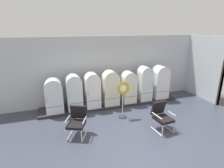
{
  "coord_description": "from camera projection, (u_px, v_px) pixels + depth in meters",
  "views": [
    {
      "loc": [
        -2.48,
        -4.3,
        3.43
      ],
      "look_at": [
        -0.05,
        2.75,
        1.09
      ],
      "focal_mm": 29.02,
      "sensor_mm": 36.0,
      "label": 1
    }
  ],
  "objects": [
    {
      "name": "ground",
      "position": [
        142.0,
        142.0,
        5.68
      ],
      "size": [
        12.0,
        10.0,
        0.05
      ],
      "primitive_type": "cube",
      "color": "#383D4B"
    },
    {
      "name": "refrigerator_6",
      "position": [
        160.0,
        81.0,
        8.79
      ],
      "size": [
        0.71,
        0.68,
        1.59
      ],
      "color": "white",
      "rests_on": "display_plinth"
    },
    {
      "name": "refrigerator_3",
      "position": [
        110.0,
        87.0,
        7.97
      ],
      "size": [
        0.69,
        0.61,
        1.54
      ],
      "color": "silver",
      "rests_on": "display_plinth"
    },
    {
      "name": "back_wall",
      "position": [
        107.0,
        69.0,
        8.51
      ],
      "size": [
        11.76,
        0.12,
        3.07
      ],
      "color": "silver",
      "rests_on": "ground"
    },
    {
      "name": "armchair_right",
      "position": [
        162.0,
        115.0,
        6.23
      ],
      "size": [
        0.64,
        0.74,
        0.99
      ],
      "color": "silver",
      "rests_on": "ground"
    },
    {
      "name": "display_plinth",
      "position": [
        111.0,
        104.0,
        8.38
      ],
      "size": [
        6.34,
        0.95,
        0.1
      ],
      "primitive_type": "cube",
      "color": "#2A2931",
      "rests_on": "ground"
    },
    {
      "name": "sign_stand",
      "position": [
        123.0,
        100.0,
        7.01
      ],
      "size": [
        0.49,
        0.32,
        1.47
      ],
      "color": "#2D2D30",
      "rests_on": "ground"
    },
    {
      "name": "refrigerator_4",
      "position": [
        129.0,
        86.0,
        8.25
      ],
      "size": [
        0.62,
        0.61,
        1.45
      ],
      "color": "silver",
      "rests_on": "display_plinth"
    },
    {
      "name": "refrigerator_2",
      "position": [
        92.0,
        89.0,
        7.76
      ],
      "size": [
        0.62,
        0.7,
        1.51
      ],
      "color": "white",
      "rests_on": "display_plinth"
    },
    {
      "name": "armchair_left",
      "position": [
        77.0,
        120.0,
        5.89
      ],
      "size": [
        0.78,
        0.86,
        0.99
      ],
      "color": "silver",
      "rests_on": "ground"
    },
    {
      "name": "refrigerator_5",
      "position": [
        145.0,
        82.0,
        8.48
      ],
      "size": [
        0.59,
        0.61,
        1.61
      ],
      "color": "silver",
      "rests_on": "display_plinth"
    },
    {
      "name": "refrigerator_1",
      "position": [
        74.0,
        91.0,
        7.51
      ],
      "size": [
        0.62,
        0.67,
        1.5
      ],
      "color": "white",
      "rests_on": "display_plinth"
    },
    {
      "name": "side_wall_right",
      "position": [
        204.0,
        68.0,
        8.89
      ],
      "size": [
        0.16,
        2.2,
        3.07
      ],
      "color": "silver",
      "rests_on": "ground"
    },
    {
      "name": "refrigerator_0",
      "position": [
        54.0,
        95.0,
        7.28
      ],
      "size": [
        0.68,
        0.68,
        1.4
      ],
      "color": "white",
      "rests_on": "display_plinth"
    }
  ]
}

